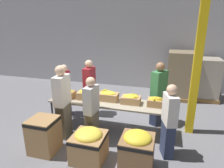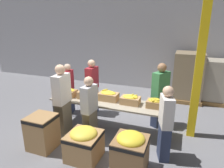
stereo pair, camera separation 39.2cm
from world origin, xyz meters
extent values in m
plane|color=slate|center=(0.00, 0.00, 0.00)|extent=(30.00, 30.00, 0.00)
cube|color=#A8A8AD|center=(0.00, 3.78, 2.00)|extent=(16.00, 0.08, 4.00)
cube|color=#9E937F|center=(0.00, 0.00, 0.77)|extent=(3.00, 0.74, 0.04)
cylinder|color=#38383D|center=(-1.44, -0.31, 0.37)|extent=(0.05, 0.05, 0.75)
cylinder|color=#38383D|center=(1.44, -0.31, 0.37)|extent=(0.05, 0.05, 0.75)
cylinder|color=#38383D|center=(-1.44, 0.31, 0.37)|extent=(0.05, 0.05, 0.75)
cylinder|color=#38383D|center=(1.44, 0.31, 0.37)|extent=(0.05, 0.05, 0.75)
cube|color=olive|center=(-1.17, -0.01, 0.87)|extent=(0.48, 0.30, 0.16)
ellipsoid|color=yellow|center=(-1.17, -0.01, 0.96)|extent=(0.42, 0.24, 0.07)
ellipsoid|color=yellow|center=(-1.30, -0.08, 0.99)|extent=(0.21, 0.09, 0.04)
ellipsoid|color=yellow|center=(-1.09, 0.00, 0.98)|extent=(0.04, 0.20, 0.04)
ellipsoid|color=yellow|center=(-1.09, -0.07, 0.97)|extent=(0.18, 0.20, 0.05)
cube|color=tan|center=(-0.59, 0.03, 0.88)|extent=(0.47, 0.34, 0.19)
ellipsoid|color=yellow|center=(-0.59, 0.03, 0.99)|extent=(0.40, 0.30, 0.12)
ellipsoid|color=yellow|center=(-0.54, -0.04, 1.02)|extent=(0.11, 0.19, 0.04)
ellipsoid|color=yellow|center=(-0.56, -0.04, 1.04)|extent=(0.15, 0.06, 0.04)
ellipsoid|color=yellow|center=(-0.49, -0.03, 1.01)|extent=(0.22, 0.09, 0.04)
cube|color=tan|center=(-0.03, 0.09, 0.88)|extent=(0.50, 0.31, 0.19)
ellipsoid|color=yellow|center=(-0.03, 0.09, 0.98)|extent=(0.39, 0.26, 0.09)
ellipsoid|color=yellow|center=(-0.16, 0.10, 1.00)|extent=(0.07, 0.18, 0.05)
ellipsoid|color=yellow|center=(-0.15, 0.16, 1.03)|extent=(0.15, 0.19, 0.05)
ellipsoid|color=yellow|center=(-0.07, 0.16, 1.00)|extent=(0.11, 0.16, 0.04)
cube|color=tan|center=(0.56, 0.05, 0.88)|extent=(0.46, 0.31, 0.17)
ellipsoid|color=yellow|center=(0.56, 0.05, 0.97)|extent=(0.36, 0.27, 0.09)
ellipsoid|color=yellow|center=(0.60, 0.08, 1.01)|extent=(0.07, 0.22, 0.05)
ellipsoid|color=yellow|center=(0.65, 0.12, 0.99)|extent=(0.15, 0.17, 0.05)
ellipsoid|color=yellow|center=(0.65, -0.01, 1.00)|extent=(0.15, 0.12, 0.05)
cube|color=#A37A4C|center=(1.16, 0.06, 0.87)|extent=(0.38, 0.31, 0.17)
ellipsoid|color=gold|center=(1.16, 0.06, 0.96)|extent=(0.31, 0.27, 0.08)
ellipsoid|color=gold|center=(1.14, -0.02, 1.00)|extent=(0.15, 0.07, 0.04)
ellipsoid|color=gold|center=(1.13, -0.02, 0.99)|extent=(0.09, 0.15, 0.06)
ellipsoid|color=gold|center=(1.12, 0.02, 0.99)|extent=(0.11, 0.20, 0.05)
ellipsoid|color=gold|center=(1.24, 0.01, 0.99)|extent=(0.15, 0.15, 0.05)
cube|color=#2D3856|center=(-1.50, 0.55, 0.36)|extent=(0.26, 0.38, 0.73)
cube|color=maroon|center=(-1.50, 0.55, 1.03)|extent=(0.29, 0.44, 0.60)
sphere|color=beige|center=(-1.50, 0.55, 1.43)|extent=(0.21, 0.21, 0.21)
cube|color=#6B604C|center=(-0.95, -0.58, 0.42)|extent=(0.24, 0.41, 0.84)
cube|color=silver|center=(-0.95, -0.58, 1.19)|extent=(0.26, 0.49, 0.70)
sphere|color=#DBAD89|center=(-0.95, -0.58, 1.66)|extent=(0.24, 0.24, 0.24)
cube|color=#2D3856|center=(-0.81, 0.76, 0.40)|extent=(0.22, 0.38, 0.79)
cube|color=maroon|center=(-0.81, 0.76, 1.12)|extent=(0.24, 0.45, 0.65)
sphere|color=#DBAD89|center=(-0.81, 0.76, 1.56)|extent=(0.22, 0.22, 0.22)
cube|color=#6B604C|center=(-0.21, -0.60, 0.37)|extent=(0.23, 0.37, 0.74)
cube|color=#B2B2B7|center=(-0.21, -0.60, 1.05)|extent=(0.25, 0.44, 0.62)
sphere|color=#DBAD89|center=(-0.21, -0.60, 1.47)|extent=(0.21, 0.21, 0.21)
cube|color=#2D3856|center=(1.19, 0.69, 0.41)|extent=(0.38, 0.45, 0.82)
cube|color=#387A47|center=(1.19, 0.69, 1.15)|extent=(0.43, 0.52, 0.68)
sphere|color=#896042|center=(1.19, 0.69, 1.61)|extent=(0.23, 0.23, 0.23)
cube|color=#2D3856|center=(1.48, -0.66, 0.37)|extent=(0.29, 0.40, 0.74)
cube|color=silver|center=(1.48, -0.66, 1.05)|extent=(0.33, 0.46, 0.61)
sphere|color=#DBAD89|center=(1.48, -0.66, 1.46)|extent=(0.21, 0.21, 0.21)
cube|color=#A37A4C|center=(-1.07, -1.24, 0.39)|extent=(0.56, 0.56, 0.77)
cube|color=black|center=(-1.07, -1.24, 0.72)|extent=(0.56, 0.56, 0.07)
cube|color=#A37A4C|center=(-0.03, -1.24, 0.28)|extent=(0.65, 0.65, 0.56)
cube|color=black|center=(-0.03, -1.24, 0.51)|extent=(0.65, 0.65, 0.07)
ellipsoid|color=yellow|center=(-0.03, -1.24, 0.57)|extent=(0.55, 0.55, 0.23)
cube|color=olive|center=(0.94, -1.24, 0.33)|extent=(0.61, 0.61, 0.66)
cube|color=black|center=(0.94, -1.24, 0.61)|extent=(0.62, 0.62, 0.07)
ellipsoid|color=yellow|center=(0.94, -1.24, 0.67)|extent=(0.52, 0.52, 0.21)
cube|color=yellow|center=(2.02, 0.48, 2.00)|extent=(0.18, 0.18, 4.00)
cube|color=olive|center=(2.69, 3.06, 0.07)|extent=(0.96, 0.96, 0.13)
cube|color=#A39984|center=(2.69, 3.06, 0.81)|extent=(0.88, 0.88, 1.36)
cube|color=olive|center=(2.41, 3.20, 0.07)|extent=(0.93, 0.93, 0.13)
cube|color=#A39984|center=(2.41, 3.20, 0.78)|extent=(0.85, 0.85, 1.30)
cube|color=olive|center=(1.85, 2.94, 0.07)|extent=(1.05, 1.05, 0.13)
cube|color=#897556|center=(1.85, 2.94, 0.92)|extent=(0.96, 0.96, 1.57)
camera|label=1|loc=(1.36, -4.44, 2.71)|focal=32.00mm
camera|label=2|loc=(1.73, -4.32, 2.71)|focal=32.00mm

